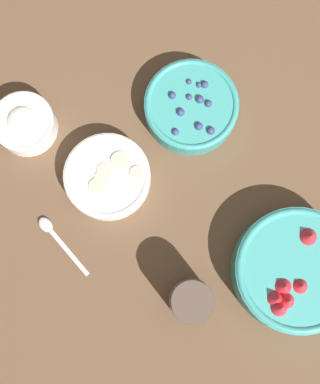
{
  "coord_description": "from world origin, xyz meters",
  "views": [
    {
      "loc": [
        0.16,
        -0.1,
        0.99
      ],
      "look_at": [
        0.02,
        -0.03,
        0.05
      ],
      "focal_mm": 50.0,
      "sensor_mm": 36.0,
      "label": 1
    }
  ],
  "objects_px": {
    "bowl_bananas": "(108,177)",
    "bowl_cream": "(25,124)",
    "bowl_strawberries": "(295,271)",
    "bowl_blueberries": "(191,107)",
    "jar_chocolate": "(190,300)"
  },
  "relations": [
    {
      "from": "bowl_strawberries",
      "to": "bowl_blueberries",
      "type": "bearing_deg",
      "value": -176.35
    },
    {
      "from": "bowl_strawberries",
      "to": "bowl_bananas",
      "type": "distance_m",
      "value": 0.38
    },
    {
      "from": "bowl_bananas",
      "to": "bowl_cream",
      "type": "relative_size",
      "value": 1.39
    },
    {
      "from": "bowl_blueberries",
      "to": "bowl_cream",
      "type": "distance_m",
      "value": 0.31
    },
    {
      "from": "bowl_blueberries",
      "to": "bowl_cream",
      "type": "relative_size",
      "value": 1.54
    },
    {
      "from": "bowl_blueberries",
      "to": "jar_chocolate",
      "type": "bearing_deg",
      "value": -27.69
    },
    {
      "from": "bowl_blueberries",
      "to": "jar_chocolate",
      "type": "height_order",
      "value": "jar_chocolate"
    },
    {
      "from": "bowl_bananas",
      "to": "bowl_cream",
      "type": "distance_m",
      "value": 0.19
    },
    {
      "from": "bowl_blueberries",
      "to": "bowl_cream",
      "type": "height_order",
      "value": "bowl_cream"
    },
    {
      "from": "bowl_blueberries",
      "to": "jar_chocolate",
      "type": "xyz_separation_m",
      "value": [
        0.32,
        -0.17,
        0.02
      ]
    },
    {
      "from": "bowl_strawberries",
      "to": "bowl_cream",
      "type": "bearing_deg",
      "value": -145.8
    },
    {
      "from": "bowl_blueberries",
      "to": "bowl_bananas",
      "type": "bearing_deg",
      "value": -76.11
    },
    {
      "from": "bowl_bananas",
      "to": "bowl_strawberries",
      "type": "bearing_deg",
      "value": 36.02
    },
    {
      "from": "jar_chocolate",
      "to": "bowl_strawberries",
      "type": "bearing_deg",
      "value": 78.55
    },
    {
      "from": "bowl_strawberries",
      "to": "jar_chocolate",
      "type": "distance_m",
      "value": 0.19
    }
  ]
}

